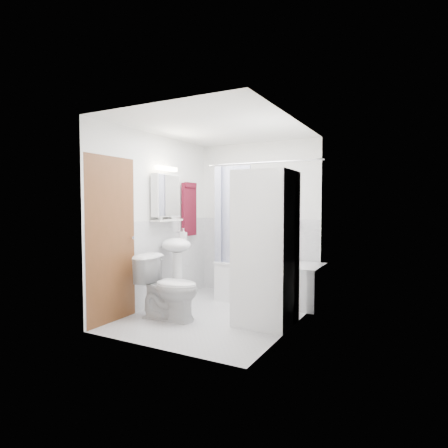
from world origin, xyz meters
The scene contains 20 objects.
floor centered at (0.00, 0.00, 0.00)m, with size 2.60×2.60×0.00m, color #B7B7BB.
room_walls centered at (0.00, 0.00, 1.49)m, with size 2.60×2.60×2.60m.
wainscot centered at (0.00, 0.29, 0.60)m, with size 1.98×2.58×2.58m.
door centered at (-0.95, -0.55, 1.00)m, with size 0.05×2.00×2.00m.
bathtub centered at (0.35, 0.92, 0.32)m, with size 1.51×0.71×0.58m.
tub_spout centered at (0.55, 1.25, 0.90)m, with size 0.04×0.04×0.12m, color silver.
curtain_rod centered at (0.35, 0.62, 2.00)m, with size 0.02×0.02×1.69m, color silver.
shower_curtain centered at (-0.12, 0.62, 1.25)m, with size 0.55×0.02×1.45m.
sink centered at (-0.75, 0.14, 0.70)m, with size 0.44×0.37×1.04m.
medicine_cabinet centered at (-0.90, 0.10, 1.57)m, with size 0.13×0.50×0.71m.
shelf centered at (-0.89, 0.10, 1.20)m, with size 0.18×0.54×0.03m, color silver.
shower_caddy centered at (0.60, 1.24, 1.15)m, with size 0.22×0.06×0.02m, color silver.
towel centered at (-0.94, 0.75, 1.36)m, with size 0.07×0.35×0.85m.
washer_dryer centered at (0.68, -0.06, 0.91)m, with size 0.66×0.65×1.82m.
toilet centered at (-0.45, -0.46, 0.39)m, with size 0.45×0.80×0.78m, color white.
soap_pump centered at (-0.71, 0.25, 0.95)m, with size 0.08×0.17×0.08m, color gray.
shelf_bottle centered at (-0.89, -0.05, 1.25)m, with size 0.07×0.18×0.07m, color gray.
shelf_cup centered at (-0.89, 0.22, 1.26)m, with size 0.10×0.09×0.10m, color gray.
shampoo_a centered at (0.35, 1.24, 1.23)m, with size 0.13×0.17×0.13m, color gray.
shampoo_b centered at (0.47, 1.24, 1.20)m, with size 0.08×0.21×0.08m, color #214A87.
Camera 1 is at (2.32, -4.19, 1.42)m, focal length 30.00 mm.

